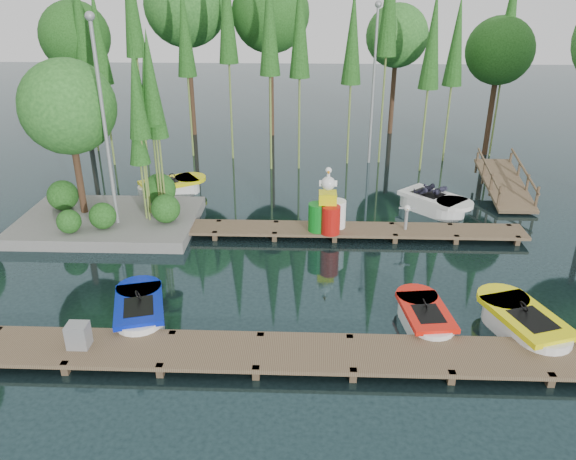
{
  "coord_description": "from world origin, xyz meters",
  "views": [
    {
      "loc": [
        1.09,
        -15.13,
        8.16
      ],
      "look_at": [
        0.5,
        0.5,
        1.1
      ],
      "focal_mm": 35.0,
      "sensor_mm": 36.0,
      "label": 1
    }
  ],
  "objects_px": {
    "boat_red": "(424,318)",
    "drum_cluster": "(328,212)",
    "boat_blue": "(140,311)",
    "boat_yellow_far": "(170,187)",
    "utility_cabinet": "(78,335)",
    "island": "(92,137)",
    "yellow_barrel": "(330,217)"
  },
  "relations": [
    {
      "from": "island",
      "to": "boat_blue",
      "type": "distance_m",
      "value": 7.51
    },
    {
      "from": "boat_red",
      "to": "drum_cluster",
      "type": "bearing_deg",
      "value": 106.57
    },
    {
      "from": "boat_yellow_far",
      "to": "utility_cabinet",
      "type": "bearing_deg",
      "value": -101.41
    },
    {
      "from": "boat_red",
      "to": "yellow_barrel",
      "type": "height_order",
      "value": "yellow_barrel"
    },
    {
      "from": "yellow_barrel",
      "to": "drum_cluster",
      "type": "xyz_separation_m",
      "value": [
        -0.07,
        -0.16,
        0.23
      ]
    },
    {
      "from": "boat_red",
      "to": "drum_cluster",
      "type": "distance_m",
      "value": 5.78
    },
    {
      "from": "boat_blue",
      "to": "boat_yellow_far",
      "type": "xyz_separation_m",
      "value": [
        -1.33,
        9.23,
        0.04
      ]
    },
    {
      "from": "island",
      "to": "utility_cabinet",
      "type": "distance_m",
      "value": 8.48
    },
    {
      "from": "boat_red",
      "to": "utility_cabinet",
      "type": "distance_m",
      "value": 8.45
    },
    {
      "from": "boat_red",
      "to": "utility_cabinet",
      "type": "xyz_separation_m",
      "value": [
        -8.29,
        -1.6,
        0.36
      ]
    },
    {
      "from": "boat_blue",
      "to": "drum_cluster",
      "type": "relative_size",
      "value": 1.3
    },
    {
      "from": "boat_yellow_far",
      "to": "drum_cluster",
      "type": "xyz_separation_m",
      "value": [
        6.33,
        -3.99,
        0.65
      ]
    },
    {
      "from": "boat_yellow_far",
      "to": "utility_cabinet",
      "type": "xyz_separation_m",
      "value": [
        0.37,
        -10.83,
        0.3
      ]
    },
    {
      "from": "drum_cluster",
      "to": "boat_blue",
      "type": "bearing_deg",
      "value": -133.7
    },
    {
      "from": "island",
      "to": "boat_yellow_far",
      "type": "distance_m",
      "value": 4.54
    },
    {
      "from": "boat_yellow_far",
      "to": "drum_cluster",
      "type": "bearing_deg",
      "value": -45.57
    },
    {
      "from": "utility_cabinet",
      "to": "yellow_barrel",
      "type": "distance_m",
      "value": 9.24
    },
    {
      "from": "boat_blue",
      "to": "drum_cluster",
      "type": "distance_m",
      "value": 7.28
    },
    {
      "from": "boat_red",
      "to": "drum_cluster",
      "type": "xyz_separation_m",
      "value": [
        -2.33,
        5.24,
        0.71
      ]
    },
    {
      "from": "island",
      "to": "boat_yellow_far",
      "type": "bearing_deg",
      "value": 60.03
    },
    {
      "from": "utility_cabinet",
      "to": "island",
      "type": "bearing_deg",
      "value": 105.25
    },
    {
      "from": "boat_red",
      "to": "boat_yellow_far",
      "type": "bearing_deg",
      "value": 125.79
    },
    {
      "from": "island",
      "to": "boat_yellow_far",
      "type": "relative_size",
      "value": 2.19
    },
    {
      "from": "boat_blue",
      "to": "boat_yellow_far",
      "type": "bearing_deg",
      "value": 82.47
    },
    {
      "from": "boat_red",
      "to": "island",
      "type": "bearing_deg",
      "value": 141.87
    },
    {
      "from": "boat_red",
      "to": "utility_cabinet",
      "type": "height_order",
      "value": "utility_cabinet"
    },
    {
      "from": "yellow_barrel",
      "to": "island",
      "type": "bearing_deg",
      "value": 174.46
    },
    {
      "from": "utility_cabinet",
      "to": "drum_cluster",
      "type": "xyz_separation_m",
      "value": [
        5.96,
        6.84,
        0.35
      ]
    },
    {
      "from": "island",
      "to": "boat_yellow_far",
      "type": "xyz_separation_m",
      "value": [
        1.75,
        3.04,
        -2.88
      ]
    },
    {
      "from": "boat_blue",
      "to": "boat_red",
      "type": "height_order",
      "value": "boat_blue"
    },
    {
      "from": "boat_yellow_far",
      "to": "drum_cluster",
      "type": "distance_m",
      "value": 7.51
    },
    {
      "from": "boat_yellow_far",
      "to": "yellow_barrel",
      "type": "bearing_deg",
      "value": -44.26
    }
  ]
}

